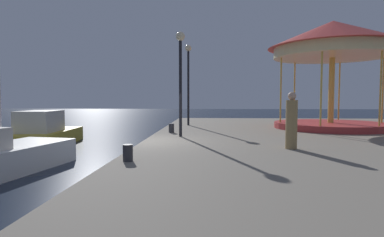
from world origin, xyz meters
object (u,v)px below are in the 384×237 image
(lamp_post_mid_promenade, at_px, (188,71))
(person_far_corner, at_px, (291,122))
(lamp_post_near_edge, at_px, (180,65))
(bollard_south, at_px, (171,128))
(motorboat_yellow, at_px, (43,133))
(carousel, at_px, (333,49))
(bollard_center, at_px, (128,153))

(lamp_post_mid_promenade, distance_m, person_far_corner, 9.24)
(lamp_post_near_edge, height_order, bollard_south, lamp_post_near_edge)
(motorboat_yellow, xyz_separation_m, person_far_corner, (10.53, -5.29, 0.97))
(carousel, xyz_separation_m, lamp_post_mid_promenade, (-7.29, 1.52, -0.90))
(person_far_corner, bearing_deg, lamp_post_mid_promenade, 113.97)
(motorboat_yellow, distance_m, bollard_south, 6.50)
(carousel, height_order, bollard_south, carousel)
(carousel, distance_m, lamp_post_near_edge, 8.26)
(lamp_post_near_edge, height_order, person_far_corner, lamp_post_near_edge)
(carousel, distance_m, lamp_post_mid_promenade, 7.50)
(bollard_center, bearing_deg, lamp_post_near_edge, 80.74)
(motorboat_yellow, bearing_deg, person_far_corner, -26.68)
(bollard_south, bearing_deg, person_far_corner, -45.99)
(bollard_south, bearing_deg, motorboat_yellow, 170.93)
(motorboat_yellow, xyz_separation_m, lamp_post_mid_promenade, (6.89, 2.90, 3.23))
(bollard_center, xyz_separation_m, person_far_corner, (4.39, 2.10, 0.59))
(lamp_post_mid_promenade, relative_size, person_far_corner, 2.65)
(bollard_center, height_order, bollard_south, same)
(lamp_post_near_edge, xyz_separation_m, lamp_post_mid_promenade, (-0.05, 5.34, 0.24))
(bollard_center, bearing_deg, person_far_corner, 25.58)
(lamp_post_mid_promenade, height_order, bollard_south, lamp_post_mid_promenade)
(motorboat_yellow, xyz_separation_m, lamp_post_near_edge, (6.94, -2.44, 3.00))
(carousel, height_order, lamp_post_near_edge, carousel)
(motorboat_yellow, distance_m, lamp_post_near_edge, 7.94)
(carousel, xyz_separation_m, bollard_south, (-7.78, -2.40, -3.76))
(motorboat_yellow, xyz_separation_m, bollard_center, (6.14, -7.39, 0.38))
(lamp_post_near_edge, bearing_deg, lamp_post_mid_promenade, 90.59)
(carousel, relative_size, bollard_south, 15.75)
(bollard_south, xyz_separation_m, person_far_corner, (4.12, -4.27, 0.59))
(bollard_south, bearing_deg, lamp_post_near_edge, -69.21)
(bollard_center, relative_size, person_far_corner, 0.24)
(lamp_post_mid_promenade, distance_m, bollard_south, 4.87)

